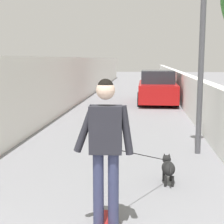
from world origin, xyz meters
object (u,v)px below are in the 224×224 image
lamp_post (203,16)px  person_skateboarder (106,141)px  dog (168,167)px  car_near (157,88)px

lamp_post → person_skateboarder: bearing=155.6°
lamp_post → dog: bearing=157.7°
lamp_post → person_skateboarder: (-3.63, 1.64, -1.83)m
person_skateboarder → lamp_post: bearing=-24.4°
person_skateboarder → dog: bearing=-26.5°
dog → person_skateboarder: bearing=153.5°
lamp_post → car_near: 9.06m
lamp_post → dog: size_ratio=2.12×
person_skateboarder → car_near: (12.39, -1.04, -0.41)m
person_skateboarder → dog: size_ratio=0.87×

